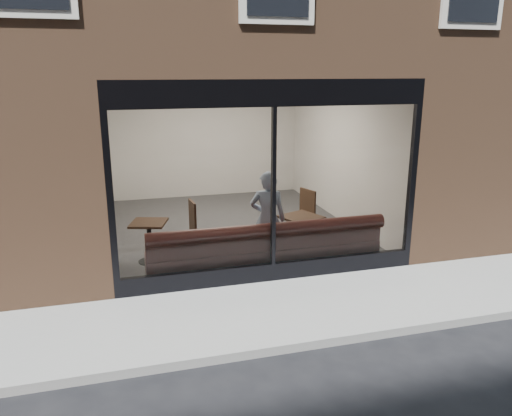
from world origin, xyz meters
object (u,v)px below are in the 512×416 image
object	(u,v)px
cafe_chair_left	(184,238)
cafe_chair_right	(300,224)
banquette	(266,259)
cafe_table_left	(149,223)
cafe_table_right	(301,217)
person	(268,219)

from	to	relation	value
cafe_chair_left	cafe_chair_right	xyz separation A→B (m)	(2.46, 0.27, 0.00)
banquette	cafe_table_left	xyz separation A→B (m)	(-1.87, 0.94, 0.52)
cafe_table_left	cafe_table_right	world-z (taller)	cafe_table_right
cafe_chair_left	cafe_chair_right	world-z (taller)	same
cafe_table_left	cafe_chair_right	distance (m)	3.25
banquette	person	bearing A→B (deg)	67.24
cafe_table_left	cafe_chair_left	xyz separation A→B (m)	(0.66, 0.48, -0.50)
cafe_table_right	cafe_chair_right	size ratio (longest dim) A/B	1.35
cafe_chair_right	banquette	bearing A→B (deg)	34.17
cafe_table_left	cafe_table_right	xyz separation A→B (m)	(2.70, -0.39, 0.00)
cafe_table_left	cafe_chair_right	bearing A→B (deg)	13.52
cafe_table_right	cafe_chair_left	world-z (taller)	cafe_table_right
banquette	person	distance (m)	0.69
banquette	cafe_chair_right	bearing A→B (deg)	53.43
person	cafe_chair_right	xyz separation A→B (m)	(1.14, 1.41, -0.60)
person	cafe_table_left	bearing A→B (deg)	1.31
banquette	cafe_table_right	xyz separation A→B (m)	(0.84, 0.55, 0.52)
person	cafe_chair_left	distance (m)	1.85
cafe_table_left	cafe_table_right	distance (m)	2.73
banquette	cafe_chair_right	world-z (taller)	banquette
banquette	cafe_chair_left	xyz separation A→B (m)	(-1.21, 1.42, 0.01)
banquette	cafe_table_right	distance (m)	1.13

